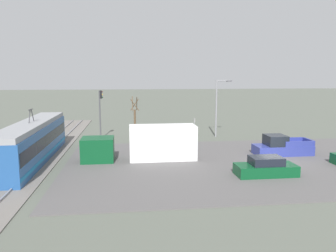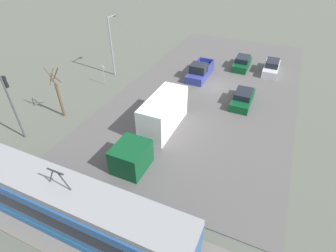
% 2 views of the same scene
% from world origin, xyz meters
% --- Properties ---
extents(ground_plane, '(320.00, 320.00, 0.00)m').
position_xyz_m(ground_plane, '(0.00, 0.00, 0.00)').
color(ground_plane, '#565B51').
extents(road_surface, '(18.53, 36.15, 0.08)m').
position_xyz_m(road_surface, '(0.00, 0.00, 0.04)').
color(road_surface, '#565454').
rests_on(road_surface, ground).
extents(rail_bed, '(59.10, 4.40, 0.22)m').
position_xyz_m(rail_bed, '(0.00, 21.12, 0.05)').
color(rail_bed, slate).
rests_on(rail_bed, ground).
extents(light_rail_tram, '(15.70, 2.61, 4.57)m').
position_xyz_m(light_rail_tram, '(2.82, 21.12, 1.75)').
color(light_rail_tram, '#235193').
rests_on(light_rail_tram, ground).
extents(box_truck, '(2.37, 10.06, 3.06)m').
position_xyz_m(box_truck, '(1.96, 11.09, 1.49)').
color(box_truck, '#0C4723').
rests_on(box_truck, ground).
extents(pickup_truck, '(2.08, 5.40, 1.90)m').
position_xyz_m(pickup_truck, '(2.28, -1.70, 0.79)').
color(pickup_truck, navy).
rests_on(pickup_truck, ground).
extents(sedan_car_0, '(1.88, 4.54, 1.43)m').
position_xyz_m(sedan_car_0, '(-3.84, 2.50, 0.67)').
color(sedan_car_0, '#0C4723').
rests_on(sedan_car_0, ground).
extents(traffic_light_pole, '(0.28, 0.47, 5.80)m').
position_xyz_m(traffic_light_pole, '(12.58, 15.98, 3.72)').
color(traffic_light_pole, '#47474C').
rests_on(traffic_light_pole, ground).
extents(street_tree, '(1.21, 1.00, 5.12)m').
position_xyz_m(street_tree, '(11.78, 11.97, 2.33)').
color(street_tree, brown).
rests_on(street_tree, ground).
extents(street_lamp_near_crossing, '(0.36, 1.95, 7.05)m').
position_xyz_m(street_lamp_near_crossing, '(12.44, 1.74, 4.13)').
color(street_lamp_near_crossing, gray).
rests_on(street_lamp_near_crossing, ground).
extents(no_parking_sign, '(0.32, 0.08, 2.44)m').
position_xyz_m(no_parking_sign, '(11.96, 4.77, 1.48)').
color(no_parking_sign, gray).
rests_on(no_parking_sign, ground).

